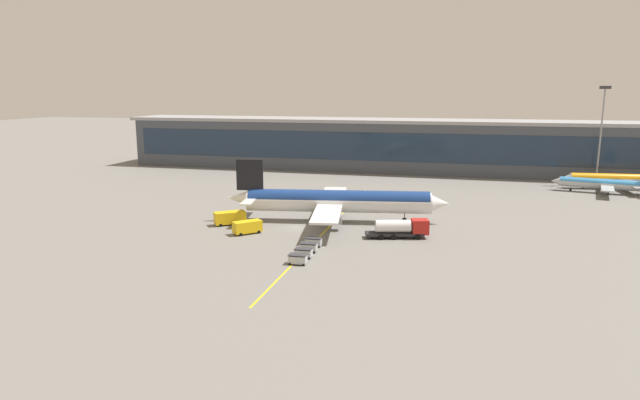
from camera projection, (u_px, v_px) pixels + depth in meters
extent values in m
plane|color=slate|center=(297.00, 228.00, 101.61)|extent=(700.00, 700.00, 0.00)
cube|color=yellow|center=(329.00, 227.00, 102.14)|extent=(0.63, 80.00, 0.01)
cube|color=#424751|center=(416.00, 147.00, 170.50)|extent=(184.83, 18.31, 15.17)
cube|color=#1E2D42|center=(413.00, 148.00, 161.60)|extent=(179.29, 0.16, 8.49)
cube|color=#99999E|center=(417.00, 121.00, 168.90)|extent=(188.53, 18.68, 1.00)
cylinder|color=white|center=(338.00, 202.00, 105.66)|extent=(35.68, 9.75, 4.03)
cylinder|color=navy|center=(338.00, 200.00, 105.59)|extent=(34.96, 9.47, 3.87)
cone|color=white|center=(439.00, 204.00, 104.00)|extent=(4.60, 4.43, 3.83)
cone|color=white|center=(240.00, 198.00, 107.26)|extent=(5.33, 4.17, 3.42)
cube|color=black|center=(250.00, 175.00, 106.17)|extent=(5.23, 1.21, 6.04)
cube|color=white|center=(257.00, 193.00, 110.93)|extent=(3.02, 6.69, 0.24)
cube|color=white|center=(248.00, 201.00, 103.06)|extent=(3.02, 6.69, 0.24)
cube|color=white|center=(334.00, 194.00, 115.10)|extent=(7.16, 15.49, 0.40)
cube|color=white|center=(327.00, 214.00, 96.61)|extent=(7.16, 15.49, 0.40)
cylinder|color=#939399|center=(338.00, 203.00, 112.67)|extent=(3.42, 2.69, 2.22)
cylinder|color=#939399|center=(333.00, 218.00, 99.42)|extent=(3.42, 2.69, 2.22)
cylinder|color=black|center=(404.00, 220.00, 105.22)|extent=(1.05, 0.56, 1.00)
cylinder|color=slate|center=(405.00, 216.00, 105.04)|extent=(0.20, 0.20, 1.89)
cylinder|color=black|center=(328.00, 217.00, 108.29)|extent=(1.05, 0.56, 1.00)
cylinder|color=slate|center=(328.00, 212.00, 108.10)|extent=(0.20, 0.20, 1.89)
cylinder|color=black|center=(326.00, 221.00, 104.75)|extent=(1.05, 0.56, 1.00)
cylinder|color=slate|center=(327.00, 216.00, 104.56)|extent=(0.20, 0.20, 1.89)
cube|color=#232326|center=(394.00, 234.00, 94.45)|extent=(10.30, 5.07, 0.50)
cube|color=#B21E19|center=(420.00, 227.00, 94.28)|extent=(3.37, 3.16, 2.50)
cube|color=black|center=(427.00, 224.00, 94.21)|extent=(0.77, 2.26, 1.12)
cylinder|color=silver|center=(393.00, 226.00, 94.18)|extent=(6.37, 3.72, 2.20)
cylinder|color=black|center=(415.00, 233.00, 95.74)|extent=(1.06, 0.60, 1.00)
cylinder|color=black|center=(418.00, 237.00, 93.41)|extent=(1.06, 0.60, 1.00)
cylinder|color=black|center=(392.00, 233.00, 95.66)|extent=(1.06, 0.60, 1.00)
cylinder|color=black|center=(394.00, 237.00, 93.34)|extent=(1.06, 0.60, 1.00)
cylinder|color=black|center=(380.00, 233.00, 95.63)|extent=(1.06, 0.60, 1.00)
cylinder|color=black|center=(381.00, 237.00, 93.30)|extent=(1.06, 0.60, 1.00)
cube|color=yellow|center=(247.00, 227.00, 97.16)|extent=(5.00, 5.04, 2.00)
cube|color=black|center=(254.00, 224.00, 97.73)|extent=(2.57, 2.57, 0.60)
cylinder|color=black|center=(254.00, 230.00, 99.04)|extent=(0.60, 0.60, 0.60)
cylinder|color=black|center=(259.00, 232.00, 97.45)|extent=(0.60, 0.60, 0.60)
cylinder|color=black|center=(236.00, 232.00, 97.27)|extent=(0.60, 0.60, 0.60)
cylinder|color=black|center=(240.00, 235.00, 95.68)|extent=(0.60, 0.60, 0.60)
cube|color=yellow|center=(230.00, 217.00, 103.76)|extent=(6.00, 5.36, 2.20)
cube|color=black|center=(237.00, 215.00, 104.24)|extent=(2.87, 2.88, 0.66)
cylinder|color=black|center=(239.00, 221.00, 105.69)|extent=(0.63, 0.56, 0.60)
cylinder|color=black|center=(242.00, 223.00, 103.82)|extent=(0.63, 0.56, 0.60)
cylinder|color=black|center=(218.00, 223.00, 104.13)|extent=(0.63, 0.56, 0.60)
cylinder|color=black|center=(221.00, 225.00, 102.26)|extent=(0.63, 0.56, 0.60)
cube|color=#B2B7BC|center=(298.00, 259.00, 80.25)|extent=(2.63, 1.55, 1.10)
cube|color=#333338|center=(298.00, 255.00, 80.11)|extent=(2.68, 1.58, 0.10)
cylinder|color=black|center=(290.00, 264.00, 79.88)|extent=(0.36, 0.13, 0.36)
cylinder|color=black|center=(292.00, 261.00, 81.31)|extent=(0.36, 0.13, 0.36)
cylinder|color=black|center=(303.00, 265.00, 79.41)|extent=(0.36, 0.13, 0.36)
cylinder|color=black|center=(306.00, 262.00, 80.84)|extent=(0.36, 0.13, 0.36)
cube|color=#B2B7BC|center=(303.00, 253.00, 83.30)|extent=(2.63, 1.55, 1.10)
cube|color=#333338|center=(303.00, 249.00, 83.17)|extent=(2.68, 1.58, 0.10)
cylinder|color=black|center=(296.00, 258.00, 82.93)|extent=(0.36, 0.13, 0.36)
cylinder|color=black|center=(298.00, 255.00, 84.36)|extent=(0.36, 0.13, 0.36)
cylinder|color=black|center=(309.00, 258.00, 82.46)|extent=(0.36, 0.13, 0.36)
cylinder|color=black|center=(311.00, 256.00, 83.89)|extent=(0.36, 0.13, 0.36)
cube|color=#B2B7BC|center=(309.00, 247.00, 86.36)|extent=(2.63, 1.55, 1.10)
cube|color=#333338|center=(309.00, 243.00, 86.22)|extent=(2.68, 1.58, 0.10)
cylinder|color=black|center=(301.00, 252.00, 85.99)|extent=(0.36, 0.13, 0.36)
cylinder|color=black|center=(304.00, 249.00, 87.42)|extent=(0.36, 0.13, 0.36)
cylinder|color=black|center=(314.00, 252.00, 85.51)|extent=(0.36, 0.13, 0.36)
cylinder|color=black|center=(316.00, 250.00, 86.95)|extent=(0.36, 0.13, 0.36)
cube|color=#B2B7BC|center=(314.00, 242.00, 89.41)|extent=(2.63, 1.55, 1.10)
cube|color=#333338|center=(314.00, 238.00, 89.27)|extent=(2.68, 1.58, 0.10)
cylinder|color=black|center=(306.00, 246.00, 89.04)|extent=(0.36, 0.13, 0.36)
cylinder|color=black|center=(309.00, 244.00, 90.47)|extent=(0.36, 0.13, 0.36)
cylinder|color=black|center=(319.00, 247.00, 88.57)|extent=(0.36, 0.13, 0.36)
cylinder|color=black|center=(321.00, 244.00, 90.00)|extent=(0.36, 0.13, 0.36)
cylinder|color=#B2B7BC|center=(603.00, 184.00, 135.17)|extent=(20.05, 6.21, 2.29)
cylinder|color=#388CD1|center=(603.00, 183.00, 135.13)|extent=(19.64, 6.04, 2.20)
cone|color=#B2B7BC|center=(556.00, 181.00, 139.79)|extent=(2.67, 2.58, 2.17)
cube|color=#B2B7BC|center=(608.00, 189.00, 130.12)|extent=(4.37, 8.78, 0.23)
cube|color=#B2B7BC|center=(606.00, 182.00, 139.54)|extent=(4.37, 8.78, 0.23)
cylinder|color=#939399|center=(604.00, 191.00, 131.86)|extent=(1.98, 1.58, 1.26)
cylinder|color=#939399|center=(604.00, 186.00, 138.62)|extent=(1.98, 1.58, 1.26)
cylinder|color=black|center=(571.00, 190.00, 138.63)|extent=(0.61, 0.34, 0.58)
cylinder|color=slate|center=(571.00, 188.00, 138.53)|extent=(0.12, 0.12, 1.11)
cylinder|color=black|center=(608.00, 193.00, 134.13)|extent=(0.61, 0.34, 0.58)
cylinder|color=slate|center=(608.00, 191.00, 134.02)|extent=(0.12, 0.12, 1.11)
cylinder|color=black|center=(608.00, 192.00, 135.95)|extent=(0.61, 0.34, 0.58)
cylinder|color=slate|center=(608.00, 190.00, 135.84)|extent=(0.12, 0.12, 1.11)
cylinder|color=#B2B7BC|center=(620.00, 180.00, 140.31)|extent=(24.65, 4.97, 2.77)
cylinder|color=orange|center=(620.00, 179.00, 140.26)|extent=(24.15, 4.82, 2.66)
cone|color=#B2B7BC|center=(566.00, 178.00, 142.39)|extent=(3.00, 2.87, 2.63)
cube|color=#B2B7BC|center=(634.00, 185.00, 133.88)|extent=(4.11, 10.53, 0.27)
cube|color=#B2B7BC|center=(615.00, 177.00, 146.51)|extent=(4.11, 10.53, 0.27)
cylinder|color=#939399|center=(628.00, 187.00, 135.96)|extent=(2.26, 1.71, 1.52)
cylinder|color=#939399|center=(615.00, 181.00, 145.01)|extent=(2.26, 1.71, 1.52)
cylinder|color=black|center=(583.00, 187.00, 142.13)|extent=(0.69, 0.32, 0.66)
cylinder|color=slate|center=(583.00, 185.00, 142.02)|extent=(0.13, 0.13, 1.12)
cylinder|color=black|center=(627.00, 189.00, 139.30)|extent=(0.69, 0.32, 0.66)
cylinder|color=slate|center=(628.00, 187.00, 139.19)|extent=(0.13, 0.13, 1.12)
cylinder|color=black|center=(624.00, 187.00, 141.71)|extent=(0.69, 0.32, 0.66)
cylinder|color=slate|center=(624.00, 185.00, 141.60)|extent=(0.13, 0.13, 1.12)
cylinder|color=gray|center=(600.00, 137.00, 145.99)|extent=(0.44, 0.44, 25.38)
cube|color=#333338|center=(605.00, 87.00, 143.41)|extent=(2.80, 0.50, 0.80)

